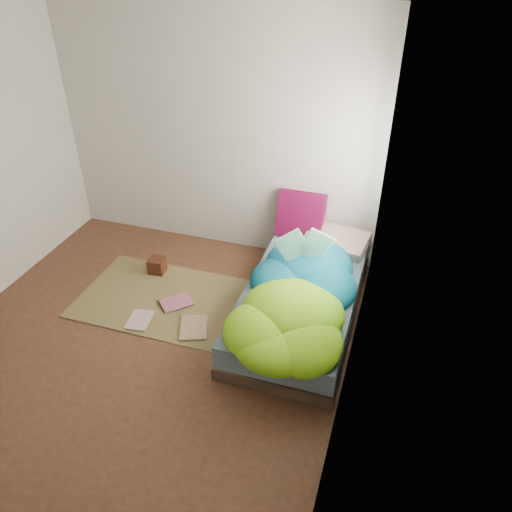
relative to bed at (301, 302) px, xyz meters
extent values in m
cube|color=#472B1B|center=(-1.22, -0.72, -0.17)|extent=(3.50, 3.50, 0.00)
cube|color=silver|center=(-1.22, 1.03, 1.13)|extent=(3.50, 0.04, 2.60)
cube|color=silver|center=(0.53, -0.72, 1.13)|extent=(0.04, 3.50, 2.60)
cube|color=silver|center=(-1.22, -0.72, 2.43)|extent=(3.50, 3.50, 0.04)
cube|color=white|center=(0.52, 0.18, 1.23)|extent=(0.01, 1.00, 1.20)
cube|color=#33241B|center=(0.00, 0.00, -0.11)|extent=(1.00, 2.00, 0.12)
cube|color=slate|center=(0.00, 0.00, 0.06)|extent=(0.98, 1.96, 0.22)
cube|color=brown|center=(-1.37, -0.17, -0.16)|extent=(1.60, 1.10, 0.01)
cube|color=beige|center=(0.17, 0.77, 0.24)|extent=(0.67, 0.47, 0.14)
cube|color=#48041F|center=(-0.24, 0.90, 0.41)|extent=(0.49, 0.16, 0.48)
cube|color=#391C0D|center=(-1.62, 0.23, -0.08)|extent=(0.17, 0.17, 0.16)
imported|color=silver|center=(-1.51, -0.56, -0.15)|extent=(0.24, 0.31, 0.02)
imported|color=#C7737E|center=(-1.27, -0.13, -0.14)|extent=(0.36, 0.36, 0.03)
imported|color=tan|center=(-1.00, -0.53, -0.14)|extent=(0.35, 0.40, 0.03)
camera|label=1|loc=(0.72, -3.58, 2.95)|focal=35.00mm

